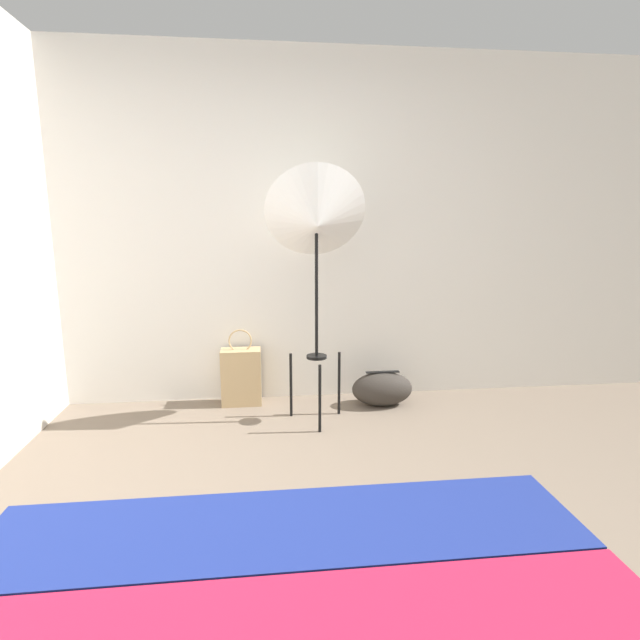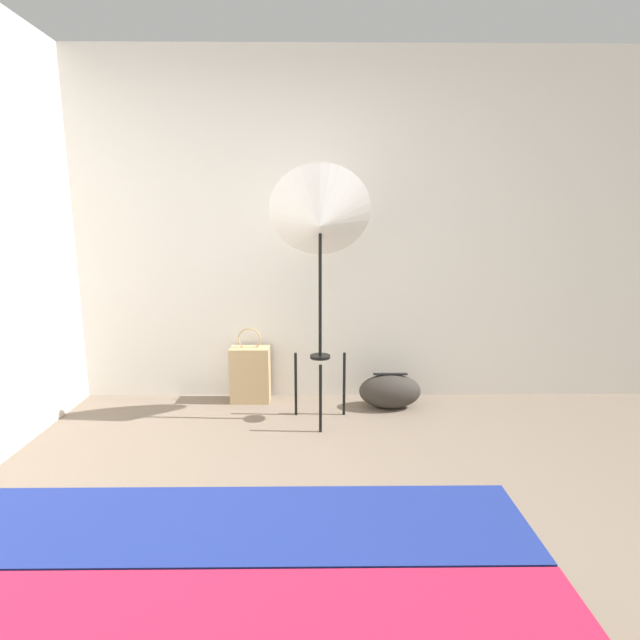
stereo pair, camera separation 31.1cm
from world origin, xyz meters
name	(u,v)px [view 2 (the right image)]	position (x,y,z in m)	size (l,w,h in m)	color
ground_plane	(231,601)	(0.00, 0.00, 0.00)	(14.00, 14.00, 0.00)	#756656
wall_back	(274,230)	(0.00, 2.23, 1.30)	(8.00, 0.05, 2.60)	silver
photo_umbrella	(320,221)	(0.35, 1.69, 1.37)	(0.68, 0.50, 1.73)	black
tote_bag	(250,374)	(-0.19, 2.08, 0.22)	(0.30, 0.17, 0.58)	tan
duffel_bag	(390,391)	(0.87, 1.93, 0.13)	(0.46, 0.26, 0.27)	#332D28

